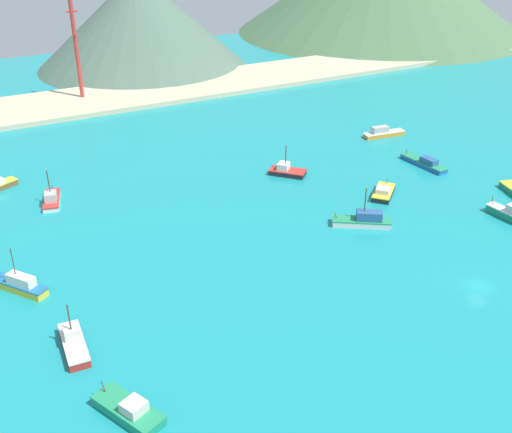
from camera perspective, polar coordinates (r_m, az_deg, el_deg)
The scene contains 14 objects.
ground at distance 112.31m, azimuth 8.65°, elevation 1.17°, with size 260.00×280.00×0.50m.
fishing_boat_0 at distance 144.08m, azimuth 11.42°, elevation 7.45°, with size 9.91×3.37×2.36m.
fishing_boat_1 at distance 112.75m, azimuth 22.15°, elevation 0.15°, with size 2.76×8.76×2.92m.
fishing_boat_5 at distance 121.70m, azimuth 2.80°, elevation 4.15°, with size 7.07×7.30×5.97m.
fishing_boat_6 at distance 92.69m, azimuth -20.82°, elevation -5.74°, with size 7.60×9.54×6.69m.
fishing_boat_7 at distance 79.78m, azimuth -16.19°, elevation -10.93°, with size 3.07×8.52×6.14m.
fishing_boat_8 at distance 129.87m, azimuth 15.02°, elevation 4.72°, with size 3.13×10.96×2.04m.
fishing_boat_9 at distance 69.87m, azimuth -11.43°, elevation -16.82°, with size 6.21×8.98×2.51m.
fishing_boat_10 at distance 115.81m, azimuth -18.04°, elevation 1.51°, with size 4.65×8.58×6.38m.
fishing_boat_11 at distance 115.24m, azimuth 11.47°, elevation 2.16°, with size 7.54×7.18×2.05m.
fishing_boat_12 at distance 104.34m, azimuth 9.73°, elevation -0.32°, with size 9.46×7.55×6.67m.
beach_strip at distance 177.41m, azimuth -6.82°, elevation 11.52°, with size 247.00×24.03×1.20m, color #C6B793.
hill_central at distance 201.76m, azimuth -10.53°, elevation 17.10°, with size 63.38×63.38×27.85m.
radio_tower at distance 168.83m, azimuth -15.99°, elevation 14.58°, with size 2.76×2.21×27.60m.
Camera 1 is at (-61.91, -49.67, 49.08)m, focal length 44.16 mm.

